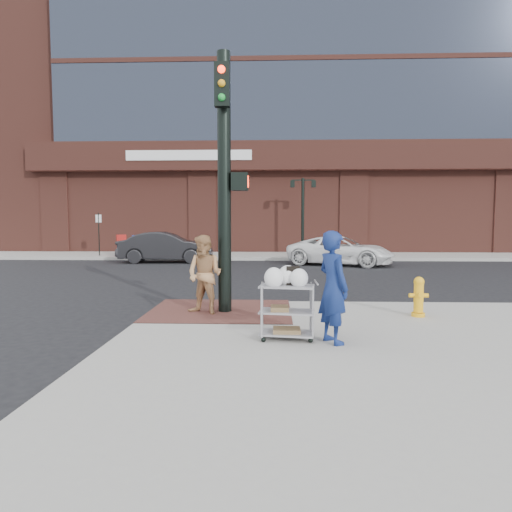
{
  "coord_description": "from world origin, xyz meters",
  "views": [
    {
      "loc": [
        0.45,
        -8.09,
        1.95
      ],
      "look_at": [
        0.11,
        0.89,
        1.25
      ],
      "focal_mm": 32.0,
      "sensor_mm": 36.0,
      "label": 1
    }
  ],
  "objects_px": {
    "traffic_signal_pole": "(225,175)",
    "minivan_white": "(341,251)",
    "utility_cart": "(287,306)",
    "fire_hydrant": "(419,296)",
    "sedan_dark": "(166,247)",
    "pedestrian_tan": "(205,275)",
    "lamp_post": "(303,208)",
    "woman_blue": "(333,287)"
  },
  "relations": [
    {
      "from": "traffic_signal_pole",
      "to": "minivan_white",
      "type": "relative_size",
      "value": 1.1
    },
    {
      "from": "utility_cart",
      "to": "fire_hydrant",
      "type": "height_order",
      "value": "utility_cart"
    },
    {
      "from": "sedan_dark",
      "to": "utility_cart",
      "type": "relative_size",
      "value": 3.86
    },
    {
      "from": "pedestrian_tan",
      "to": "fire_hydrant",
      "type": "relative_size",
      "value": 2.03
    },
    {
      "from": "utility_cart",
      "to": "pedestrian_tan",
      "type": "bearing_deg",
      "value": 129.38
    },
    {
      "from": "lamp_post",
      "to": "sedan_dark",
      "type": "height_order",
      "value": "lamp_post"
    },
    {
      "from": "pedestrian_tan",
      "to": "fire_hydrant",
      "type": "bearing_deg",
      "value": 23.07
    },
    {
      "from": "lamp_post",
      "to": "pedestrian_tan",
      "type": "relative_size",
      "value": 2.62
    },
    {
      "from": "woman_blue",
      "to": "sedan_dark",
      "type": "distance_m",
      "value": 15.46
    },
    {
      "from": "minivan_white",
      "to": "fire_hydrant",
      "type": "bearing_deg",
      "value": -160.55
    },
    {
      "from": "lamp_post",
      "to": "woman_blue",
      "type": "relative_size",
      "value": 2.42
    },
    {
      "from": "sedan_dark",
      "to": "fire_hydrant",
      "type": "xyz_separation_m",
      "value": [
        7.72,
        -12.39,
        -0.18
      ]
    },
    {
      "from": "sedan_dark",
      "to": "utility_cart",
      "type": "bearing_deg",
      "value": -163.93
    },
    {
      "from": "traffic_signal_pole",
      "to": "pedestrian_tan",
      "type": "xyz_separation_m",
      "value": [
        -0.39,
        -0.19,
        -1.92
      ]
    },
    {
      "from": "utility_cart",
      "to": "fire_hydrant",
      "type": "bearing_deg",
      "value": 34.95
    },
    {
      "from": "woman_blue",
      "to": "sedan_dark",
      "type": "height_order",
      "value": "woman_blue"
    },
    {
      "from": "utility_cart",
      "to": "fire_hydrant",
      "type": "xyz_separation_m",
      "value": [
        2.52,
        1.76,
        -0.12
      ]
    },
    {
      "from": "minivan_white",
      "to": "utility_cart",
      "type": "height_order",
      "value": "same"
    },
    {
      "from": "lamp_post",
      "to": "utility_cart",
      "type": "relative_size",
      "value": 3.57
    },
    {
      "from": "fire_hydrant",
      "to": "pedestrian_tan",
      "type": "bearing_deg",
      "value": 178.7
    },
    {
      "from": "fire_hydrant",
      "to": "sedan_dark",
      "type": "bearing_deg",
      "value": 121.92
    },
    {
      "from": "lamp_post",
      "to": "sedan_dark",
      "type": "relative_size",
      "value": 0.93
    },
    {
      "from": "lamp_post",
      "to": "pedestrian_tan",
      "type": "height_order",
      "value": "lamp_post"
    },
    {
      "from": "traffic_signal_pole",
      "to": "utility_cart",
      "type": "relative_size",
      "value": 4.47
    },
    {
      "from": "pedestrian_tan",
      "to": "utility_cart",
      "type": "distance_m",
      "value": 2.41
    },
    {
      "from": "sedan_dark",
      "to": "fire_hydrant",
      "type": "height_order",
      "value": "sedan_dark"
    },
    {
      "from": "sedan_dark",
      "to": "minivan_white",
      "type": "xyz_separation_m",
      "value": [
        7.94,
        -0.94,
        -0.08
      ]
    },
    {
      "from": "traffic_signal_pole",
      "to": "pedestrian_tan",
      "type": "height_order",
      "value": "traffic_signal_pole"
    },
    {
      "from": "fire_hydrant",
      "to": "woman_blue",
      "type": "bearing_deg",
      "value": -134.05
    },
    {
      "from": "minivan_white",
      "to": "utility_cart",
      "type": "distance_m",
      "value": 13.5
    },
    {
      "from": "minivan_white",
      "to": "utility_cart",
      "type": "bearing_deg",
      "value": -171.18
    },
    {
      "from": "lamp_post",
      "to": "fire_hydrant",
      "type": "height_order",
      "value": "lamp_post"
    },
    {
      "from": "woman_blue",
      "to": "minivan_white",
      "type": "xyz_separation_m",
      "value": [
        2.08,
        13.37,
        -0.34
      ]
    },
    {
      "from": "pedestrian_tan",
      "to": "minivan_white",
      "type": "bearing_deg",
      "value": 93.77
    },
    {
      "from": "sedan_dark",
      "to": "traffic_signal_pole",
      "type": "bearing_deg",
      "value": -165.54
    },
    {
      "from": "traffic_signal_pole",
      "to": "sedan_dark",
      "type": "relative_size",
      "value": 1.16
    },
    {
      "from": "sedan_dark",
      "to": "minivan_white",
      "type": "bearing_deg",
      "value": -100.8
    },
    {
      "from": "traffic_signal_pole",
      "to": "sedan_dark",
      "type": "distance_m",
      "value": 12.94
    },
    {
      "from": "pedestrian_tan",
      "to": "minivan_white",
      "type": "height_order",
      "value": "pedestrian_tan"
    },
    {
      "from": "minivan_white",
      "to": "utility_cart",
      "type": "xyz_separation_m",
      "value": [
        -2.75,
        -13.22,
        0.02
      ]
    },
    {
      "from": "traffic_signal_pole",
      "to": "fire_hydrant",
      "type": "height_order",
      "value": "traffic_signal_pole"
    },
    {
      "from": "sedan_dark",
      "to": "utility_cart",
      "type": "distance_m",
      "value": 15.08
    }
  ]
}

